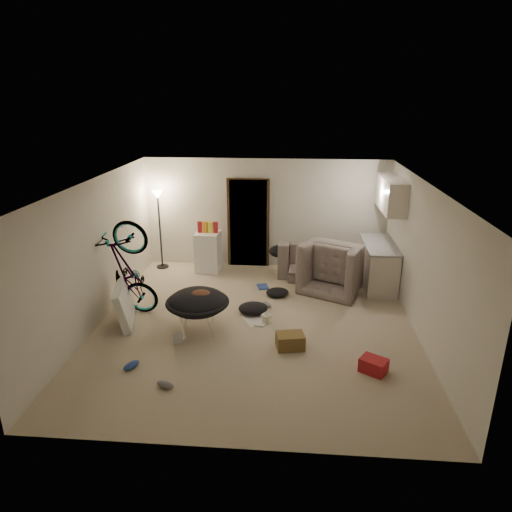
# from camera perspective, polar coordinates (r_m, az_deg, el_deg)

# --- Properties ---
(floor) EXTENTS (5.50, 6.00, 0.02)m
(floor) POSITION_cam_1_polar(r_m,az_deg,el_deg) (8.13, -0.12, -8.61)
(floor) COLOR tan
(floor) RESTS_ON ground
(ceiling) EXTENTS (5.50, 6.00, 0.02)m
(ceiling) POSITION_cam_1_polar(r_m,az_deg,el_deg) (7.29, -0.14, 9.14)
(ceiling) COLOR white
(ceiling) RESTS_ON wall_back
(wall_back) EXTENTS (5.50, 0.02, 2.50)m
(wall_back) POSITION_cam_1_polar(r_m,az_deg,el_deg) (10.49, 1.24, 5.32)
(wall_back) COLOR beige
(wall_back) RESTS_ON floor
(wall_front) EXTENTS (5.50, 0.02, 2.50)m
(wall_front) POSITION_cam_1_polar(r_m,az_deg,el_deg) (4.91, -3.12, -12.14)
(wall_front) COLOR beige
(wall_front) RESTS_ON floor
(wall_left) EXTENTS (0.02, 6.00, 2.50)m
(wall_left) POSITION_cam_1_polar(r_m,az_deg,el_deg) (8.30, -19.47, 0.31)
(wall_left) COLOR beige
(wall_left) RESTS_ON floor
(wall_right) EXTENTS (0.02, 6.00, 2.50)m
(wall_right) POSITION_cam_1_polar(r_m,az_deg,el_deg) (7.90, 20.26, -0.76)
(wall_right) COLOR beige
(wall_right) RESTS_ON floor
(doorway) EXTENTS (0.85, 0.10, 2.04)m
(doorway) POSITION_cam_1_polar(r_m,az_deg,el_deg) (10.54, -0.95, 4.10)
(doorway) COLOR black
(doorway) RESTS_ON floor
(door_trim) EXTENTS (0.97, 0.04, 2.10)m
(door_trim) POSITION_cam_1_polar(r_m,az_deg,el_deg) (10.52, -0.97, 4.05)
(door_trim) COLOR #382713
(door_trim) RESTS_ON floor
(floor_lamp) EXTENTS (0.28, 0.28, 1.81)m
(floor_lamp) POSITION_cam_1_polar(r_m,az_deg,el_deg) (10.55, -12.06, 5.29)
(floor_lamp) COLOR black
(floor_lamp) RESTS_ON floor
(kitchen_counter) EXTENTS (0.60, 1.50, 0.88)m
(kitchen_counter) POSITION_cam_1_polar(r_m,az_deg,el_deg) (9.92, 15.00, -1.11)
(kitchen_counter) COLOR beige
(kitchen_counter) RESTS_ON floor
(counter_top) EXTENTS (0.64, 1.54, 0.04)m
(counter_top) POSITION_cam_1_polar(r_m,az_deg,el_deg) (9.77, 15.23, 1.41)
(counter_top) COLOR gray
(counter_top) RESTS_ON kitchen_counter
(kitchen_uppers) EXTENTS (0.38, 1.40, 0.65)m
(kitchen_uppers) POSITION_cam_1_polar(r_m,az_deg,el_deg) (9.54, 16.56, 7.39)
(kitchen_uppers) COLOR beige
(kitchen_uppers) RESTS_ON wall_right
(sofa) EXTENTS (2.05, 0.87, 0.59)m
(sofa) POSITION_cam_1_polar(r_m,az_deg,el_deg) (10.25, 8.51, -0.84)
(sofa) COLOR #313831
(sofa) RESTS_ON floor
(armchair) EXTENTS (1.52, 1.45, 0.77)m
(armchair) POSITION_cam_1_polar(r_m,az_deg,el_deg) (9.62, 10.13, -1.75)
(armchair) COLOR #313831
(armchair) RESTS_ON floor
(bicycle) EXTENTS (1.94, 0.99, 1.08)m
(bicycle) POSITION_cam_1_polar(r_m,az_deg,el_deg) (8.58, -15.54, -4.10)
(bicycle) COLOR black
(bicycle) RESTS_ON floor
(book_asset) EXTENTS (0.27, 0.28, 0.02)m
(book_asset) POSITION_cam_1_polar(r_m,az_deg,el_deg) (7.61, -10.32, -10.92)
(book_asset) COLOR #A6191E
(book_asset) RESTS_ON floor
(mini_fridge) EXTENTS (0.56, 0.56, 0.90)m
(mini_fridge) POSITION_cam_1_polar(r_m,az_deg,el_deg) (10.44, -6.00, 0.56)
(mini_fridge) COLOR white
(mini_fridge) RESTS_ON floor
(snack_box_0) EXTENTS (0.12, 0.10, 0.30)m
(snack_box_0) POSITION_cam_1_polar(r_m,az_deg,el_deg) (10.31, -7.04, 3.47)
(snack_box_0) COLOR #A6191E
(snack_box_0) RESTS_ON mini_fridge
(snack_box_1) EXTENTS (0.11, 0.09, 0.30)m
(snack_box_1) POSITION_cam_1_polar(r_m,az_deg,el_deg) (10.28, -6.39, 3.46)
(snack_box_1) COLOR orange
(snack_box_1) RESTS_ON mini_fridge
(snack_box_2) EXTENTS (0.11, 0.08, 0.30)m
(snack_box_2) POSITION_cam_1_polar(r_m,az_deg,el_deg) (10.26, -5.73, 3.45)
(snack_box_2) COLOR yellow
(snack_box_2) RESTS_ON mini_fridge
(snack_box_3) EXTENTS (0.10, 0.08, 0.30)m
(snack_box_3) POSITION_cam_1_polar(r_m,az_deg,el_deg) (10.24, -5.06, 3.44)
(snack_box_3) COLOR #A6191E
(snack_box_3) RESTS_ON mini_fridge
(saucer_chair) EXTENTS (1.06, 1.06, 0.76)m
(saucer_chair) POSITION_cam_1_polar(r_m,az_deg,el_deg) (7.77, -7.29, -6.40)
(saucer_chair) COLOR silver
(saucer_chair) RESTS_ON floor
(hoodie) EXTENTS (0.57, 0.52, 0.22)m
(hoodie) POSITION_cam_1_polar(r_m,az_deg,el_deg) (7.64, -7.04, -5.10)
(hoodie) COLOR #502B1B
(hoodie) RESTS_ON saucer_chair
(sofa_drape) EXTENTS (0.61, 0.52, 0.28)m
(sofa_drape) POSITION_cam_1_polar(r_m,az_deg,el_deg) (10.14, 3.22, 0.60)
(sofa_drape) COLOR black
(sofa_drape) RESTS_ON sofa
(tv_box) EXTENTS (0.52, 1.10, 0.71)m
(tv_box) POSITION_cam_1_polar(r_m,az_deg,el_deg) (8.40, -16.09, -5.74)
(tv_box) COLOR silver
(tv_box) RESTS_ON floor
(drink_case_a) EXTENTS (0.49, 0.39, 0.25)m
(drink_case_a) POSITION_cam_1_polar(r_m,az_deg,el_deg) (7.40, 4.30, -10.56)
(drink_case_a) COLOR brown
(drink_case_a) RESTS_ON floor
(drink_case_b) EXTENTS (0.46, 0.43, 0.21)m
(drink_case_b) POSITION_cam_1_polar(r_m,az_deg,el_deg) (7.03, 14.48, -13.09)
(drink_case_b) COLOR #A6191E
(drink_case_b) RESTS_ON floor
(juicer) EXTENTS (0.17, 0.17, 0.24)m
(juicer) POSITION_cam_1_polar(r_m,az_deg,el_deg) (8.13, 1.32, -7.76)
(juicer) COLOR silver
(juicer) RESTS_ON floor
(newspaper) EXTENTS (0.58, 0.63, 0.01)m
(newspaper) POSITION_cam_1_polar(r_m,az_deg,el_deg) (8.29, -0.07, -7.91)
(newspaper) COLOR silver
(newspaper) RESTS_ON floor
(book_blue) EXTENTS (0.28, 0.33, 0.03)m
(book_blue) POSITION_cam_1_polar(r_m,az_deg,el_deg) (9.60, 0.87, -3.85)
(book_blue) COLOR #294395
(book_blue) RESTS_ON floor
(book_white) EXTENTS (0.23, 0.27, 0.02)m
(book_white) POSITION_cam_1_polar(r_m,az_deg,el_deg) (8.14, 0.62, -8.42)
(book_white) COLOR silver
(book_white) RESTS_ON floor
(shoe_1) EXTENTS (0.23, 0.26, 0.09)m
(shoe_1) POSITION_cam_1_polar(r_m,az_deg,el_deg) (8.76, 1.41, -6.04)
(shoe_1) COLOR slate
(shoe_1) RESTS_ON floor
(shoe_2) EXTENTS (0.24, 0.30, 0.10)m
(shoe_2) POSITION_cam_1_polar(r_m,az_deg,el_deg) (7.16, -15.33, -13.03)
(shoe_2) COLOR #294395
(shoe_2) RESTS_ON floor
(shoe_3) EXTENTS (0.29, 0.19, 0.10)m
(shoe_3) POSITION_cam_1_polar(r_m,az_deg,el_deg) (6.65, -11.27, -15.49)
(shoe_3) COLOR slate
(shoe_3) RESTS_ON floor
(clothes_lump_a) EXTENTS (0.63, 0.56, 0.18)m
(clothes_lump_a) POSITION_cam_1_polar(r_m,az_deg,el_deg) (8.50, -0.37, -6.54)
(clothes_lump_a) COLOR black
(clothes_lump_a) RESTS_ON floor
(clothes_lump_b) EXTENTS (0.55, 0.51, 0.14)m
(clothes_lump_b) POSITION_cam_1_polar(r_m,az_deg,el_deg) (9.21, 2.69, -4.55)
(clothes_lump_b) COLOR black
(clothes_lump_b) RESTS_ON floor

